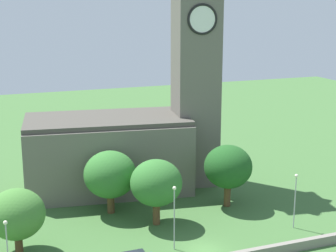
{
  "coord_description": "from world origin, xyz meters",
  "views": [
    {
      "loc": [
        -22.96,
        -49.04,
        27.66
      ],
      "look_at": [
        -1.09,
        9.18,
        12.7
      ],
      "focal_mm": 54.87,
      "sensor_mm": 36.0,
      "label": 1
    }
  ],
  "objects": [
    {
      "name": "tree_churchyard",
      "position": [
        -7.4,
        14.34,
        5.41
      ],
      "size": [
        7.02,
        7.02,
        8.6
      ],
      "color": "brown",
      "rests_on": "ground"
    },
    {
      "name": "streetlamp_west_end",
      "position": [
        -21.48,
        1.22,
        4.38
      ],
      "size": [
        0.44,
        0.44,
        6.49
      ],
      "color": "#9EA0A5",
      "rests_on": "ground"
    },
    {
      "name": "tree_riverside_east",
      "position": [
        -20.05,
        6.77,
        4.7
      ],
      "size": [
        6.36,
        6.36,
        7.59
      ],
      "color": "brown",
      "rests_on": "ground"
    },
    {
      "name": "tree_riverside_west",
      "position": [
        -2.86,
        8.71,
        5.55
      ],
      "size": [
        6.6,
        6.6,
        8.56
      ],
      "color": "brown",
      "rests_on": "ground"
    },
    {
      "name": "tree_by_tower",
      "position": [
        8.41,
        10.97,
        5.7
      ],
      "size": [
        6.65,
        6.65,
        8.74
      ],
      "color": "brown",
      "rests_on": "ground"
    },
    {
      "name": "streetlamp_central",
      "position": [
        12.97,
        1.54,
        4.75
      ],
      "size": [
        0.44,
        0.44,
        7.14
      ],
      "color": "#9EA0A5",
      "rests_on": "ground"
    },
    {
      "name": "streetlamp_west_mid",
      "position": [
        -3.25,
        1.41,
        5.07
      ],
      "size": [
        0.44,
        0.44,
        7.69
      ],
      "color": "#9EA0A5",
      "rests_on": "ground"
    },
    {
      "name": "ground_plane",
      "position": [
        0.0,
        15.0,
        0.0
      ],
      "size": [
        200.0,
        200.0,
        0.0
      ],
      "primitive_type": "plane",
      "color": "#3D6633"
    },
    {
      "name": "church",
      "position": [
        -1.27,
        23.2,
        9.35
      ],
      "size": [
        30.45,
        16.24,
        35.73
      ],
      "color": "#666056",
      "rests_on": "ground"
    }
  ]
}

